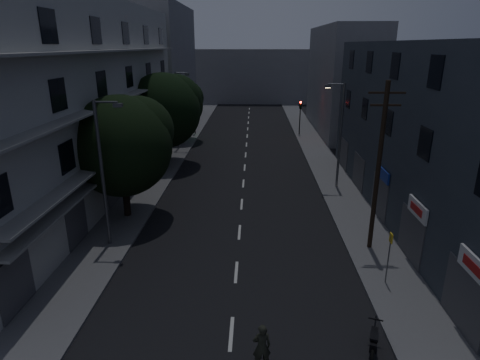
{
  "coord_description": "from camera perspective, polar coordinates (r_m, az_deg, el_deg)",
  "views": [
    {
      "loc": [
        0.79,
        -10.97,
        10.77
      ],
      "look_at": [
        0.0,
        12.0,
        3.0
      ],
      "focal_mm": 30.0,
      "sensor_mm": 36.0,
      "label": 1
    }
  ],
  "objects": [
    {
      "name": "tree_mid",
      "position": [
        37.43,
        -10.75,
        10.06
      ],
      "size": [
        6.78,
        6.78,
        8.35
      ],
      "color": "black",
      "rests_on": "sidewalk_left"
    },
    {
      "name": "bus_stop_sign",
      "position": [
        19.85,
        20.51,
        -9.18
      ],
      "size": [
        0.06,
        0.35,
        2.52
      ],
      "color": "#595B60",
      "rests_on": "sidewalk_right"
    },
    {
      "name": "street_lamp_left_near",
      "position": [
        22.38,
        -18.82,
        1.66
      ],
      "size": [
        1.51,
        0.25,
        8.0
      ],
      "color": "#525459",
      "rests_on": "sidewalk_left"
    },
    {
      "name": "cyclist",
      "position": [
        14.76,
        3.06,
        -24.24
      ],
      "size": [
        0.84,
        1.76,
        2.14
      ],
      "rotation": [
        0.0,
        0.0,
        0.15
      ],
      "color": "black",
      "rests_on": "ground"
    },
    {
      "name": "traffic_signal_far_right",
      "position": [
        50.46,
        8.57,
        9.73
      ],
      "size": [
        0.28,
        0.37,
        4.1
      ],
      "color": "black",
      "rests_on": "sidewalk_right"
    },
    {
      "name": "street_lamp_right",
      "position": [
        31.42,
        13.93,
        6.81
      ],
      "size": [
        1.51,
        0.25,
        8.0
      ],
      "color": "#585B60",
      "rests_on": "sidewalk_right"
    },
    {
      "name": "building_far_right",
      "position": [
        54.31,
        14.28,
        13.62
      ],
      "size": [
        6.0,
        20.0,
        13.0
      ],
      "primitive_type": "cube",
      "color": "slate",
      "rests_on": "ground"
    },
    {
      "name": "sidewalk_left",
      "position": [
        38.43,
        -10.58,
        2.2
      ],
      "size": [
        3.0,
        90.0,
        0.15
      ],
      "primitive_type": "cube",
      "color": "#565659",
      "rests_on": "ground"
    },
    {
      "name": "utility_pole",
      "position": [
        21.92,
        19.12,
        2.01
      ],
      "size": [
        1.8,
        0.24,
        9.0
      ],
      "color": "black",
      "rests_on": "sidewalk_right"
    },
    {
      "name": "motorcycle",
      "position": [
        16.49,
        18.43,
        -21.09
      ],
      "size": [
        0.81,
        1.8,
        1.2
      ],
      "rotation": [
        0.0,
        0.0,
        -0.32
      ],
      "color": "black",
      "rests_on": "ground"
    },
    {
      "name": "building_left",
      "position": [
        31.88,
        -22.05,
        10.55
      ],
      "size": [
        7.0,
        36.0,
        14.0
      ],
      "color": "#ABABA6",
      "rests_on": "ground"
    },
    {
      "name": "ground",
      "position": [
        37.55,
        0.68,
        2.01
      ],
      "size": [
        160.0,
        160.0,
        0.0
      ],
      "primitive_type": "plane",
      "color": "black",
      "rests_on": "ground"
    },
    {
      "name": "building_far_left",
      "position": [
        60.4,
        -10.67,
        15.75
      ],
      "size": [
        6.0,
        20.0,
        16.0
      ],
      "primitive_type": "cube",
      "color": "slate",
      "rests_on": "ground"
    },
    {
      "name": "building_far_end",
      "position": [
        81.17,
        1.45,
        14.6
      ],
      "size": [
        24.0,
        8.0,
        10.0
      ],
      "primitive_type": "cube",
      "color": "slate",
      "rests_on": "ground"
    },
    {
      "name": "traffic_signal_far_left",
      "position": [
        50.6,
        -6.5,
        9.84
      ],
      "size": [
        0.28,
        0.37,
        4.1
      ],
      "color": "black",
      "rests_on": "sidewalk_left"
    },
    {
      "name": "lane_markings",
      "position": [
        43.57,
        0.87,
        4.37
      ],
      "size": [
        0.15,
        60.5,
        0.01
      ],
      "color": "beige",
      "rests_on": "ground"
    },
    {
      "name": "tree_far",
      "position": [
        47.07,
        -8.63,
        10.78
      ],
      "size": [
        5.57,
        5.57,
        6.89
      ],
      "color": "black",
      "rests_on": "sidewalk_left"
    },
    {
      "name": "sidewalk_right",
      "position": [
        38.12,
        12.03,
        1.97
      ],
      "size": [
        3.0,
        90.0,
        0.15
      ],
      "primitive_type": "cube",
      "color": "#565659",
      "rests_on": "ground"
    },
    {
      "name": "tree_near",
      "position": [
        26.03,
        -16.4,
        5.2
      ],
      "size": [
        6.33,
        6.33,
        7.81
      ],
      "color": "black",
      "rests_on": "sidewalk_left"
    },
    {
      "name": "street_lamp_left_far",
      "position": [
        43.29,
        -8.79,
        10.27
      ],
      "size": [
        1.51,
        0.25,
        8.0
      ],
      "color": "slate",
      "rests_on": "sidewalk_left"
    },
    {
      "name": "building_right",
      "position": [
        27.87,
        25.78,
        5.92
      ],
      "size": [
        6.19,
        28.0,
        11.0
      ],
      "color": "#2D343D",
      "rests_on": "ground"
    }
  ]
}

